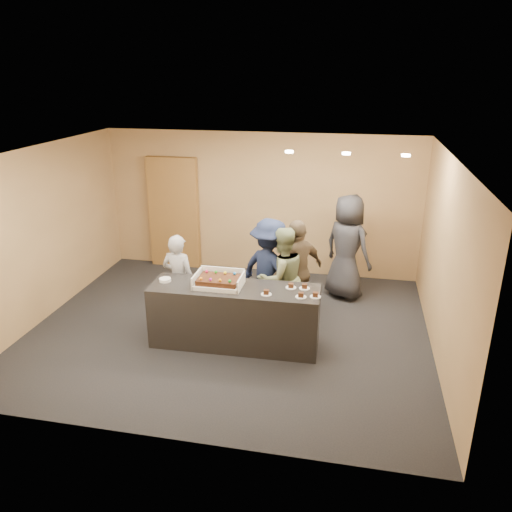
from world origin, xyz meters
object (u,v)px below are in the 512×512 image
plate_stack (165,280)px  person_dark_suit (347,247)px  serving_counter (235,316)px  storage_cabinet (174,213)px  person_navy_man (270,271)px  person_sage_man (282,278)px  person_brown_extra (297,271)px  cake_box (219,282)px  sheet_cake (219,280)px  person_server_grey (179,280)px

plate_stack → person_dark_suit: (2.53, 1.98, -0.01)m
serving_counter → storage_cabinet: size_ratio=1.09×
serving_counter → person_navy_man: size_ratio=1.44×
person_sage_man → person_brown_extra: 0.34m
person_sage_man → person_navy_man: 0.27m
cake_box → person_sage_man: person_sage_man is taller
plate_stack → person_dark_suit: 3.21m
cake_box → person_navy_man: 1.01m
cake_box → person_brown_extra: person_brown_extra is taller
plate_stack → person_navy_man: size_ratio=0.10×
serving_counter → plate_stack: bearing=178.0°
person_navy_man → person_brown_extra: (0.42, 0.10, -0.01)m
sheet_cake → person_server_grey: size_ratio=0.39×
person_brown_extra → person_server_grey: bearing=-33.1°
plate_stack → person_navy_man: (1.39, 0.84, -0.09)m
person_sage_man → person_dark_suit: 1.61m
person_sage_man → person_navy_man: bearing=-74.6°
storage_cabinet → person_dark_suit: (3.42, -0.82, -0.19)m
sheet_cake → person_sage_man: 1.06m
serving_counter → cake_box: size_ratio=3.60×
plate_stack → person_server_grey: person_server_grey is taller
serving_counter → person_dark_suit: (1.50, 1.99, 0.46)m
storage_cabinet → plate_stack: (0.89, -2.80, -0.18)m
storage_cabinet → person_sage_man: 3.28m
cake_box → person_navy_man: (0.58, 0.82, -0.11)m
person_sage_man → person_dark_suit: size_ratio=0.88×
serving_counter → person_dark_suit: person_dark_suit is taller
cake_box → person_brown_extra: bearing=42.7°
plate_stack → person_navy_man: person_navy_man is taller
serving_counter → person_brown_extra: size_ratio=1.45×
plate_stack → sheet_cake: bearing=-0.8°
plate_stack → person_server_grey: 0.48m
person_dark_suit → serving_counter: bearing=88.6°
storage_cabinet → person_navy_man: 3.02m
person_server_grey → serving_counter: bearing=164.5°
serving_counter → sheet_cake: size_ratio=4.22×
serving_counter → person_brown_extra: person_brown_extra is taller
serving_counter → sheet_cake: (-0.23, -0.00, 0.55)m
sheet_cake → plate_stack: size_ratio=3.37×
sheet_cake → person_dark_suit: 2.63m
serving_counter → cake_box: cake_box is taller
cake_box → person_server_grey: person_server_grey is taller
serving_counter → person_server_grey: size_ratio=1.64×
serving_counter → plate_stack: 1.13m
plate_stack → person_brown_extra: size_ratio=0.10×
serving_counter → person_navy_man: (0.36, 0.85, 0.39)m
person_navy_man → serving_counter: bearing=98.3°
serving_counter → sheet_cake: sheet_cake is taller
person_sage_man → person_dark_suit: person_dark_suit is taller
plate_stack → person_dark_suit: person_dark_suit is taller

